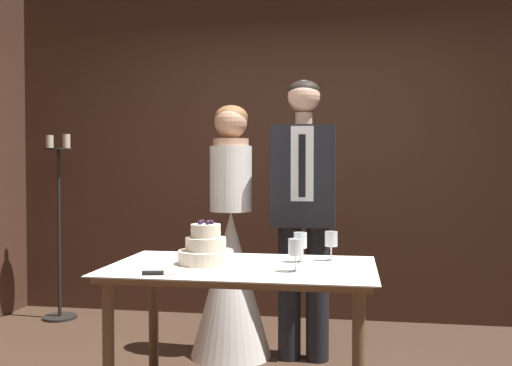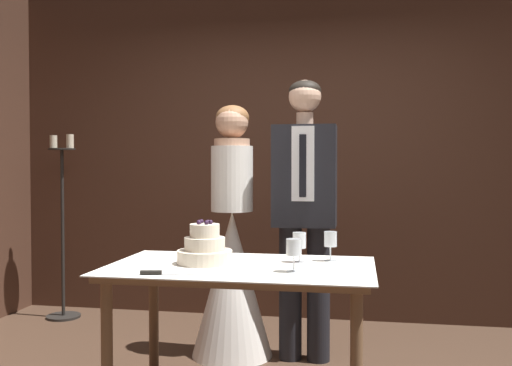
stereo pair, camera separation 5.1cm
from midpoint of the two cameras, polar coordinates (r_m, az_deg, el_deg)
name	(u,v)px [view 2 (the right image)]	position (r m, az deg, el deg)	size (l,w,h in m)	color
wall_back	(297,152)	(4.82, 4.46, 3.13)	(5.11, 0.12, 2.79)	#472B1E
cake_table	(241,283)	(2.95, -1.05, -9.98)	(1.35, 0.81, 0.77)	brown
tiered_cake	(205,249)	(2.99, -4.67, -6.57)	(0.29, 0.29, 0.23)	beige
cake_knife	(170,273)	(2.71, -8.02, -8.92)	(0.45, 0.11, 0.02)	silver
wine_glass_near	(294,248)	(2.75, 4.34, -6.52)	(0.07, 0.07, 0.16)	silver
wine_glass_middle	(299,242)	(3.02, 4.84, -5.90)	(0.07, 0.07, 0.16)	silver
wine_glass_far	(330,240)	(3.08, 7.93, -5.68)	(0.07, 0.07, 0.16)	silver
bride	(232,263)	(3.86, -2.03, -7.98)	(0.54, 0.54, 1.68)	white
groom	(305,203)	(3.74, 5.27, -2.03)	(0.41, 0.25, 1.83)	black
candle_stand	(63,235)	(5.04, -18.49, -4.98)	(0.28, 0.28, 1.54)	black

